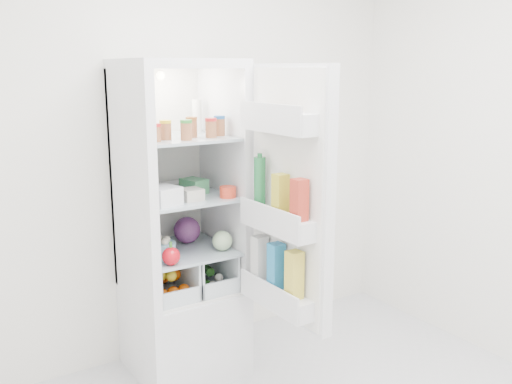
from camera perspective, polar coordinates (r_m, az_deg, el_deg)
room_walls at (r=2.24m, az=10.17°, el=7.96°), size 3.02×3.02×2.61m
refrigerator at (r=3.36m, az=-7.72°, el=-6.70°), size 0.60×0.60×1.80m
shelf_low at (r=3.28m, az=-7.30°, el=-5.77°), size 0.49×0.53×0.01m
shelf_mid at (r=3.20m, az=-7.45°, el=-0.49°), size 0.49×0.53×0.02m
shelf_top at (r=3.14m, az=-7.62°, el=5.39°), size 0.49×0.53×0.02m
crisper_left at (r=3.28m, az=-9.19°, el=-8.26°), size 0.23×0.46×0.22m
crisper_right at (r=3.37m, az=-5.34°, el=-7.54°), size 0.23×0.46×0.22m
condiment_jars at (r=3.04m, az=-6.74°, el=6.12°), size 0.46×0.16×0.08m
squeeze_bottle at (r=3.33m, az=-5.91°, el=7.58°), size 0.06×0.06×0.19m
tub_white at (r=2.99m, az=-9.21°, el=-0.38°), size 0.18×0.18×0.09m
tub_cream at (r=3.07m, az=-6.49°, el=-0.24°), size 0.11×0.11×0.06m
tin_red at (r=3.12m, az=-2.84°, el=0.00°), size 0.10×0.10×0.06m
foil_tray at (r=3.35m, az=-8.73°, el=0.54°), size 0.17×0.14×0.04m
tub_green at (r=3.25m, az=-6.22°, el=0.61°), size 0.13×0.16×0.08m
red_cabbage at (r=3.36m, az=-6.91°, el=-3.80°), size 0.15×0.15×0.15m
bell_pepper at (r=3.01m, az=-8.49°, el=-6.37°), size 0.10×0.10×0.10m
mushroom_bowl at (r=3.15m, az=-9.56°, el=-5.73°), size 0.18×0.18×0.08m
salad_bag at (r=3.22m, az=-3.39°, el=-4.89°), size 0.11×0.11×0.11m
citrus_pile at (r=3.27m, az=-9.03°, el=-8.79°), size 0.20×0.31×0.16m
veg_pile at (r=3.39m, az=-5.24°, el=-8.28°), size 0.16×0.30×0.10m
fridge_door at (r=2.86m, az=3.09°, el=-1.08°), size 0.18×0.60×1.30m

